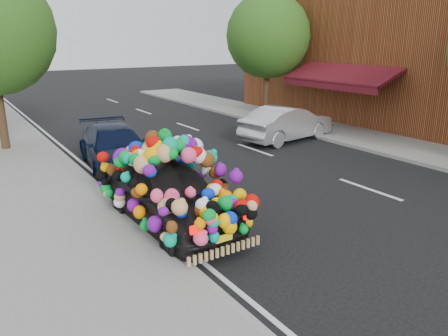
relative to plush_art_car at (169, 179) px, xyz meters
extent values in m
plane|color=black|center=(1.74, -0.81, -1.02)|extent=(100.00, 100.00, 0.00)
cube|color=gray|center=(-2.56, -0.81, -0.96)|extent=(4.00, 60.00, 0.12)
cube|color=gray|center=(-0.61, -0.81, -0.95)|extent=(0.15, 60.00, 0.13)
cube|color=gray|center=(9.94, 2.19, -0.96)|extent=(3.00, 40.00, 0.12)
cube|color=#561019|center=(10.44, 5.19, 1.33)|extent=(1.62, 5.20, 0.75)
cube|color=#561019|center=(9.69, 5.19, 0.93)|extent=(0.06, 5.20, 0.35)
cylinder|color=#332114|center=(-2.06, 8.69, 0.35)|extent=(0.28, 0.28, 2.73)
cylinder|color=#332114|center=(9.74, 9.19, 0.30)|extent=(0.28, 0.28, 2.64)
sphere|color=#1F5717|center=(9.74, 9.19, 2.88)|extent=(4.00, 4.00, 4.00)
imported|color=black|center=(0.00, 0.00, -0.34)|extent=(1.68, 4.00, 1.35)
cube|color=red|center=(-0.50, -2.01, -0.24)|extent=(0.22, 0.06, 0.14)
cube|color=red|center=(0.58, -1.99, -0.24)|extent=(0.22, 0.06, 0.14)
cube|color=yellow|center=(0.04, -2.01, -0.54)|extent=(0.34, 0.05, 0.12)
imported|color=black|center=(0.51, 4.77, -0.40)|extent=(2.28, 4.46, 1.24)
imported|color=#ACAEB3|center=(7.29, 4.75, -0.35)|extent=(4.19, 2.00, 1.33)
camera|label=1|loc=(-3.68, -7.78, 2.77)|focal=35.00mm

